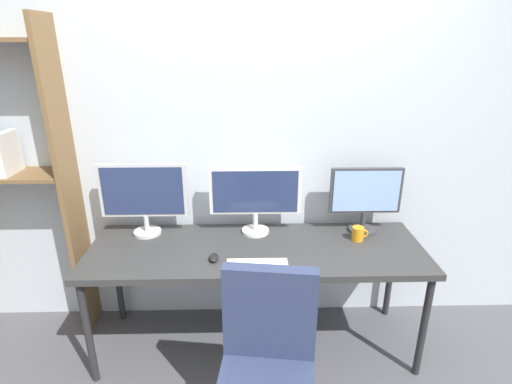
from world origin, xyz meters
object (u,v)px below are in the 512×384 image
object	(u,v)px
keyboard_main	(257,266)
computer_mouse	(214,258)
monitor_left	(144,195)
desk	(256,255)
monitor_center	(255,195)
monitor_right	(365,196)
coffee_mug	(358,234)

from	to	relation	value
keyboard_main	computer_mouse	bearing A→B (deg)	161.18
monitor_left	computer_mouse	size ratio (longest dim) A/B	5.82
desk	computer_mouse	size ratio (longest dim) A/B	21.63
monitor_center	monitor_right	world-z (taller)	monitor_center
desk	coffee_mug	distance (m)	0.67
keyboard_main	coffee_mug	world-z (taller)	coffee_mug
monitor_left	monitor_right	distance (m)	1.44
coffee_mug	monitor_right	bearing A→B (deg)	64.25
computer_mouse	monitor_right	bearing A→B (deg)	20.16
desk	computer_mouse	bearing A→B (deg)	-150.25
desk	keyboard_main	world-z (taller)	keyboard_main
desk	monitor_left	bearing A→B (deg)	163.54
keyboard_main	computer_mouse	xyz separation A→B (m)	(-0.25, 0.09, 0.01)
keyboard_main	monitor_right	bearing A→B (deg)	31.61
desk	monitor_left	distance (m)	0.82
monitor_left	monitor_right	xyz separation A→B (m)	(1.44, -0.00, -0.02)
computer_mouse	desk	bearing A→B (deg)	29.75
monitor_left	monitor_right	bearing A→B (deg)	-0.00
desk	keyboard_main	distance (m)	0.24
monitor_left	computer_mouse	bearing A→B (deg)	-37.39
monitor_right	monitor_center	bearing A→B (deg)	179.99
keyboard_main	coffee_mug	xyz separation A→B (m)	(0.66, 0.31, 0.04)
desk	computer_mouse	xyz separation A→B (m)	(-0.25, -0.14, 0.07)
monitor_left	desk	bearing A→B (deg)	-16.46
desk	keyboard_main	size ratio (longest dim) A/B	5.94
computer_mouse	coffee_mug	xyz separation A→B (m)	(0.91, 0.23, 0.03)
desk	monitor_center	size ratio (longest dim) A/B	3.49
monitor_center	monitor_right	size ratio (longest dim) A/B	1.27
monitor_left	keyboard_main	xyz separation A→B (m)	(0.72, -0.44, -0.27)
monitor_center	coffee_mug	xyz separation A→B (m)	(0.66, -0.13, -0.22)
monitor_center	computer_mouse	distance (m)	0.50
keyboard_main	monitor_left	bearing A→B (deg)	148.38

